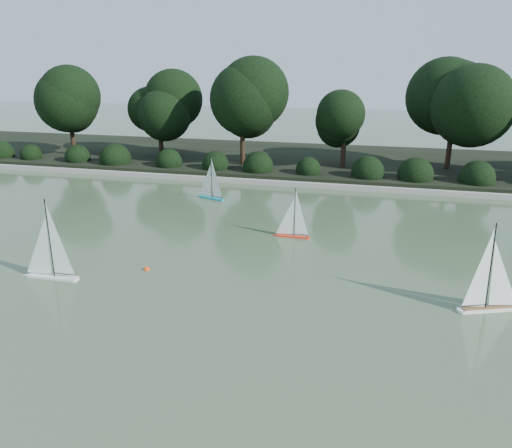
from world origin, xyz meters
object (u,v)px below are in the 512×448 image
object	(u,v)px
race_buoy	(147,270)
sailboat_orange	(290,229)
sailboat_teal	(209,191)
sailboat_white_a	(47,265)
sailboat_white_b	(495,296)

from	to	relation	value
race_buoy	sailboat_orange	bearing A→B (deg)	47.80
sailboat_orange	sailboat_teal	world-z (taller)	sailboat_teal
sailboat_orange	race_buoy	xyz separation A→B (m)	(-2.62, -2.89, -0.22)
sailboat_white_a	sailboat_orange	xyz separation A→B (m)	(4.45, 3.79, -0.07)
sailboat_orange	sailboat_teal	xyz separation A→B (m)	(-3.29, 3.05, 0.02)
sailboat_white_b	sailboat_teal	distance (m)	9.74
sailboat_white_a	race_buoy	bearing A→B (deg)	26.07
sailboat_white_b	sailboat_orange	world-z (taller)	sailboat_white_b
sailboat_teal	sailboat_white_a	bearing A→B (deg)	-99.66
sailboat_white_a	sailboat_white_b	world-z (taller)	sailboat_white_a
sailboat_teal	sailboat_white_b	bearing A→B (deg)	-38.41
sailboat_orange	race_buoy	bearing A→B (deg)	-132.20
sailboat_teal	race_buoy	xyz separation A→B (m)	(0.66, -5.94, -0.24)
race_buoy	sailboat_teal	bearing A→B (deg)	96.36
sailboat_white_b	sailboat_orange	bearing A→B (deg)	145.40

